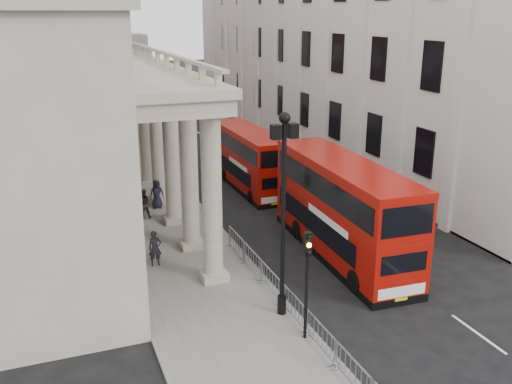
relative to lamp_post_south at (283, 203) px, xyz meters
name	(u,v)px	position (x,y,z in m)	size (l,w,h in m)	color
ground	(342,366)	(0.60, -4.00, -4.91)	(260.00, 260.00, 0.00)	black
sidewalk_west	(126,166)	(-2.40, 26.00, -4.85)	(6.00, 140.00, 0.12)	slate
sidewalk_east	(311,149)	(14.10, 26.00, -4.85)	(3.00, 140.00, 0.12)	slate
kerb	(163,163)	(0.55, 26.00, -4.84)	(0.20, 140.00, 0.14)	slate
portico_building	(12,127)	(-9.90, 14.00, 1.09)	(9.00, 28.00, 12.00)	gray
brick_building	(13,21)	(-9.90, 44.00, 6.09)	(9.00, 32.00, 22.00)	maroon
west_building_far	(19,25)	(-9.90, 76.00, 5.09)	(9.00, 30.00, 20.00)	gray
east_building	(331,5)	(16.60, 28.00, 7.59)	(8.00, 55.00, 25.00)	beige
lamp_post_south	(283,203)	(0.00, 0.00, 0.00)	(1.05, 0.44, 8.32)	black
lamp_post_mid	(183,127)	(0.00, 16.00, 0.00)	(1.05, 0.44, 8.32)	black
lamp_post_north	(140,94)	(0.00, 32.00, 0.00)	(1.05, 0.44, 8.32)	black
traffic_light	(307,266)	(0.10, -2.02, -1.80)	(0.28, 0.33, 4.30)	black
crowd_barriers	(306,321)	(0.25, -1.77, -4.24)	(0.50, 18.75, 1.10)	gray
bus_near	(343,207)	(5.27, 4.58, -2.34)	(3.23, 11.52, 4.93)	#970D06
bus_far	(249,158)	(4.89, 17.21, -2.76)	(2.36, 9.56, 4.12)	#AF1008
pedestrian_a	(155,248)	(-3.91, 6.46, -3.91)	(0.64, 0.42, 1.76)	black
pedestrian_b	(143,204)	(-3.27, 13.25, -3.88)	(0.88, 0.69, 1.81)	black
pedestrian_c	(157,194)	(-2.12, 14.88, -3.88)	(0.89, 0.58, 1.82)	black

